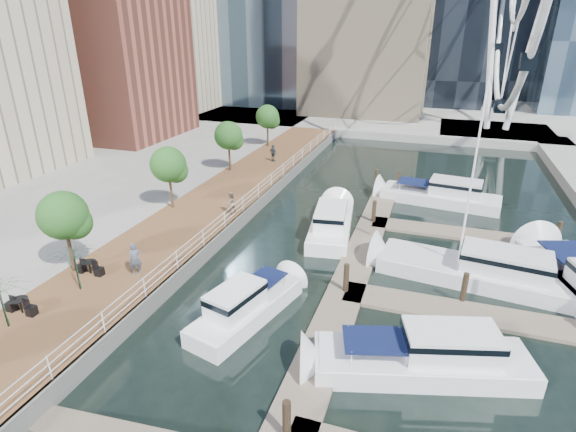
# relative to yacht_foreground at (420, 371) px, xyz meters

# --- Properties ---
(ground) EXTENTS (520.00, 520.00, 0.00)m
(ground) POSITION_rel_yacht_foreground_xyz_m (-7.23, -3.07, 0.00)
(ground) COLOR black
(ground) RESTS_ON ground
(boardwalk) EXTENTS (6.00, 60.00, 1.00)m
(boardwalk) POSITION_rel_yacht_foreground_xyz_m (-16.23, 11.93, 0.50)
(boardwalk) COLOR brown
(boardwalk) RESTS_ON ground
(seawall) EXTENTS (0.25, 60.00, 1.00)m
(seawall) POSITION_rel_yacht_foreground_xyz_m (-13.23, 11.93, 0.50)
(seawall) COLOR #595954
(seawall) RESTS_ON ground
(land_far) EXTENTS (200.00, 114.00, 1.00)m
(land_far) POSITION_rel_yacht_foreground_xyz_m (-7.23, 98.93, 0.50)
(land_far) COLOR gray
(land_far) RESTS_ON ground
(pier) EXTENTS (14.00, 12.00, 1.00)m
(pier) POSITION_rel_yacht_foreground_xyz_m (6.77, 48.93, 0.50)
(pier) COLOR gray
(pier) RESTS_ON ground
(railing) EXTENTS (0.10, 60.00, 1.05)m
(railing) POSITION_rel_yacht_foreground_xyz_m (-13.33, 11.93, 1.52)
(railing) COLOR white
(railing) RESTS_ON boardwalk
(floating_docks) EXTENTS (16.00, 34.00, 2.60)m
(floating_docks) POSITION_rel_yacht_foreground_xyz_m (0.73, 6.91, 0.49)
(floating_docks) COLOR #6D6051
(floating_docks) RESTS_ON ground
(midrise_condos) EXTENTS (19.00, 67.00, 28.00)m
(midrise_condos) POSITION_rel_yacht_foreground_xyz_m (-40.80, 23.75, 13.42)
(midrise_condos) COLOR #BCAD8E
(midrise_condos) RESTS_ON ground
(street_trees) EXTENTS (2.60, 42.60, 4.60)m
(street_trees) POSITION_rel_yacht_foreground_xyz_m (-18.63, 10.93, 4.29)
(street_trees) COLOR #3F2B1C
(street_trees) RESTS_ON ground
(yacht_foreground) EXTENTS (10.14, 5.18, 2.15)m
(yacht_foreground) POSITION_rel_yacht_foreground_xyz_m (0.00, 0.00, 0.00)
(yacht_foreground) COLOR white
(yacht_foreground) RESTS_ON ground
(pedestrian_near) EXTENTS (0.81, 0.76, 1.86)m
(pedestrian_near) POSITION_rel_yacht_foreground_xyz_m (-15.06, 1.66, 1.93)
(pedestrian_near) COLOR #454D5C
(pedestrian_near) RESTS_ON boardwalk
(pedestrian_mid) EXTENTS (0.97, 1.02, 1.65)m
(pedestrian_mid) POSITION_rel_yacht_foreground_xyz_m (-13.95, 11.18, 1.82)
(pedestrian_mid) COLOR #7B6655
(pedestrian_mid) RESTS_ON boardwalk
(pedestrian_far) EXTENTS (1.07, 0.80, 1.69)m
(pedestrian_far) POSITION_rel_yacht_foreground_xyz_m (-15.82, 25.12, 1.84)
(pedestrian_far) COLOR #333B40
(pedestrian_far) RESTS_ON boardwalk
(moored_yachts) EXTENTS (22.22, 37.61, 11.50)m
(moored_yachts) POSITION_rel_yacht_foreground_xyz_m (1.94, 7.84, 0.00)
(moored_yachts) COLOR silver
(moored_yachts) RESTS_ON ground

